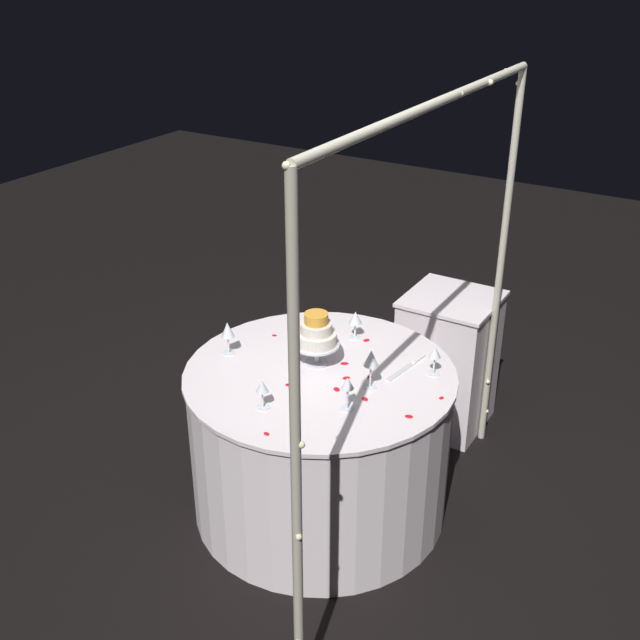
{
  "coord_description": "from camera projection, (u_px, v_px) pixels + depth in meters",
  "views": [
    {
      "loc": [
        2.64,
        1.58,
        2.59
      ],
      "look_at": [
        0.0,
        0.0,
        1.04
      ],
      "focal_mm": 43.4,
      "sensor_mm": 36.0,
      "label": 1
    }
  ],
  "objects": [
    {
      "name": "wine_glass_5",
      "position": [
        262.0,
        388.0,
        3.25
      ],
      "size": [
        0.06,
        0.06,
        0.14
      ],
      "color": "silver",
      "rests_on": "main_table"
    },
    {
      "name": "ground_plane",
      "position": [
        320.0,
        504.0,
        3.91
      ],
      "size": [
        12.0,
        12.0,
        0.0
      ],
      "primitive_type": "plane",
      "color": "black"
    },
    {
      "name": "wine_glass_1",
      "position": [
        372.0,
        359.0,
        3.38
      ],
      "size": [
        0.07,
        0.07,
        0.19
      ],
      "color": "silver",
      "rests_on": "main_table"
    },
    {
      "name": "cake_knife",
      "position": [
        408.0,
        366.0,
        3.6
      ],
      "size": [
        0.29,
        0.07,
        0.01
      ],
      "color": "silver",
      "rests_on": "main_table"
    },
    {
      "name": "wine_glass_4",
      "position": [
        435.0,
        354.0,
        3.5
      ],
      "size": [
        0.06,
        0.06,
        0.14
      ],
      "color": "silver",
      "rests_on": "main_table"
    },
    {
      "name": "rose_petal_2",
      "position": [
        346.0,
        378.0,
        3.51
      ],
      "size": [
        0.04,
        0.04,
        0.0
      ],
      "primitive_type": "ellipsoid",
      "rotation": [
        0.0,
        0.0,
        2.56
      ],
      "color": "red",
      "rests_on": "main_table"
    },
    {
      "name": "rose_petal_4",
      "position": [
        267.0,
        434.0,
        3.12
      ],
      "size": [
        0.03,
        0.03,
        0.0
      ],
      "primitive_type": "ellipsoid",
      "rotation": [
        0.0,
        0.0,
        4.33
      ],
      "color": "red",
      "rests_on": "main_table"
    },
    {
      "name": "main_table",
      "position": [
        320.0,
        441.0,
        3.74
      ],
      "size": [
        1.27,
        1.27,
        0.77
      ],
      "color": "white",
      "rests_on": "ground"
    },
    {
      "name": "rose_petal_0",
      "position": [
        365.0,
        399.0,
        3.35
      ],
      "size": [
        0.04,
        0.04,
        0.0
      ],
      "primitive_type": "ellipsoid",
      "rotation": [
        0.0,
        0.0,
        4.18
      ],
      "color": "red",
      "rests_on": "main_table"
    },
    {
      "name": "rose_petal_10",
      "position": [
        366.0,
        340.0,
        3.84
      ],
      "size": [
        0.04,
        0.03,
        0.0
      ],
      "primitive_type": "ellipsoid",
      "rotation": [
        0.0,
        0.0,
        2.94
      ],
      "color": "red",
      "rests_on": "main_table"
    },
    {
      "name": "rose_petal_7",
      "position": [
        441.0,
        398.0,
        3.36
      ],
      "size": [
        0.03,
        0.02,
        0.0
      ],
      "primitive_type": "ellipsoid",
      "rotation": [
        0.0,
        0.0,
        6.11
      ],
      "color": "red",
      "rests_on": "main_table"
    },
    {
      "name": "wine_glass_0",
      "position": [
        355.0,
        319.0,
        3.82
      ],
      "size": [
        0.06,
        0.06,
        0.14
      ],
      "color": "silver",
      "rests_on": "main_table"
    },
    {
      "name": "rose_petal_5",
      "position": [
        337.0,
        389.0,
        3.42
      ],
      "size": [
        0.05,
        0.05,
        0.0
      ],
      "primitive_type": "ellipsoid",
      "rotation": [
        0.0,
        0.0,
        4.01
      ],
      "color": "red",
      "rests_on": "main_table"
    },
    {
      "name": "wine_glass_3",
      "position": [
        228.0,
        331.0,
        3.67
      ],
      "size": [
        0.06,
        0.06,
        0.17
      ],
      "color": "silver",
      "rests_on": "main_table"
    },
    {
      "name": "decorative_arch",
      "position": [
        426.0,
        279.0,
        3.07
      ],
      "size": [
        2.0,
        0.06,
        2.06
      ],
      "color": "#B7B29E",
      "rests_on": "ground"
    },
    {
      "name": "tiered_cake",
      "position": [
        316.0,
        334.0,
        3.56
      ],
      "size": [
        0.22,
        0.22,
        0.26
      ],
      "color": "silver",
      "rests_on": "main_table"
    },
    {
      "name": "wine_glass_2",
      "position": [
        348.0,
        386.0,
        3.24
      ],
      "size": [
        0.06,
        0.06,
        0.16
      ],
      "color": "silver",
      "rests_on": "main_table"
    },
    {
      "name": "rose_petal_3",
      "position": [
        288.0,
        385.0,
        3.46
      ],
      "size": [
        0.03,
        0.03,
        0.0
      ],
      "primitive_type": "ellipsoid",
      "rotation": [
        0.0,
        0.0,
        1.11
      ],
      "color": "red",
      "rests_on": "main_table"
    },
    {
      "name": "rose_petal_9",
      "position": [
        409.0,
        416.0,
        3.23
      ],
      "size": [
        0.03,
        0.04,
        0.0
      ],
      "primitive_type": "ellipsoid",
      "rotation": [
        0.0,
        0.0,
        1.87
      ],
      "color": "red",
      "rests_on": "main_table"
    },
    {
      "name": "rose_petal_8",
      "position": [
        370.0,
        377.0,
        3.52
      ],
      "size": [
        0.04,
        0.03,
        0.0
      ],
      "primitive_type": "ellipsoid",
      "rotation": [
        0.0,
        0.0,
        0.33
      ],
      "color": "red",
      "rests_on": "main_table"
    },
    {
      "name": "rose_petal_1",
      "position": [
        274.0,
        335.0,
        3.88
      ],
      "size": [
        0.03,
        0.03,
        0.0
      ],
      "primitive_type": "ellipsoid",
      "rotation": [
        0.0,
        0.0,
        5.04
      ],
      "color": "red",
      "rests_on": "main_table"
    },
    {
      "name": "rose_petal_6",
      "position": [
        345.0,
        363.0,
        3.63
      ],
      "size": [
        0.04,
        0.05,
        0.0
      ],
      "primitive_type": "ellipsoid",
      "rotation": [
        0.0,
        0.0,
        5.31
      ],
      "color": "red",
      "rests_on": "main_table"
    },
    {
      "name": "side_table",
      "position": [
        447.0,
        361.0,
        4.4
      ],
      "size": [
        0.49,
        0.49,
        0.8
      ],
      "color": "white",
      "rests_on": "ground"
    }
  ]
}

